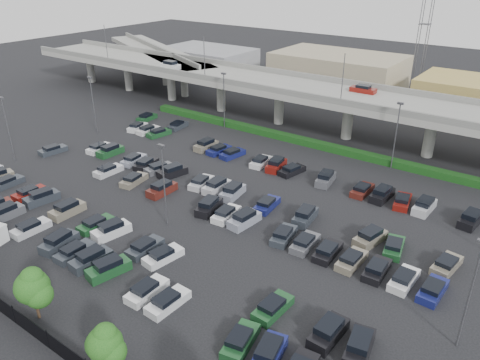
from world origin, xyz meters
name	(u,v)px	position (x,y,z in m)	size (l,w,h in m)	color
ground	(209,199)	(0.00, 0.00, 0.00)	(280.00, 280.00, 0.00)	black
overpass	(322,95)	(-0.21, 31.98, 6.97)	(150.00, 13.00, 15.80)	gray
on_ramp	(157,54)	(-52.10, 43.05, 6.86)	(50.93, 30.13, 8.80)	gray
hedge	(302,141)	(0.00, 25.00, 0.55)	(66.00, 1.60, 1.10)	#103811
fence	(8,310)	(-0.05, -28.00, 0.90)	(70.00, 0.10, 2.00)	black
tree_row	(22,281)	(0.70, -26.53, 3.52)	(65.07, 3.66, 5.94)	#332316
parked_cars	(191,205)	(-0.10, -3.57, 0.63)	(62.87, 41.63, 1.67)	#8B8F9F
light_poles	(194,144)	(-4.13, 2.00, 6.24)	(66.90, 48.38, 10.30)	#4D4D53
distant_buildings	(439,89)	(12.38, 61.81, 3.74)	(138.00, 24.00, 9.00)	gray
comm_tower	(425,21)	(4.00, 74.00, 15.61)	(2.40, 2.40, 30.00)	#4D4D53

